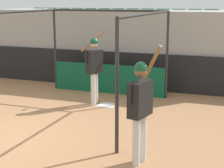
{
  "coord_description": "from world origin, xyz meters",
  "views": [
    {
      "loc": [
        4.6,
        -5.78,
        2.72
      ],
      "look_at": [
        1.91,
        1.48,
        0.96
      ],
      "focal_mm": 60.0,
      "sensor_mm": 36.0,
      "label": 1
    }
  ],
  "objects": [
    {
      "name": "outfield_wall",
      "position": [
        0.0,
        5.07,
        0.56
      ],
      "size": [
        24.0,
        0.12,
        1.12
      ],
      "color": "black",
      "rests_on": "ground"
    },
    {
      "name": "batting_cage",
      "position": [
        0.74,
        3.39,
        1.14
      ],
      "size": [
        3.55,
        4.18,
        2.45
      ],
      "color": "#282828",
      "rests_on": "ground"
    },
    {
      "name": "home_plate",
      "position": [
        1.19,
        3.03,
        0.01
      ],
      "size": [
        0.44,
        0.44,
        0.02
      ],
      "color": "white",
      "rests_on": "ground"
    },
    {
      "name": "bleacher_section",
      "position": [
        0.0,
        6.34,
        1.2
      ],
      "size": [
        8.15,
        2.4,
        2.4
      ],
      "color": "#9E9E99",
      "rests_on": "ground"
    },
    {
      "name": "player_batter",
      "position": [
        0.83,
        3.05,
        1.06
      ],
      "size": [
        0.6,
        0.94,
        1.92
      ],
      "rotation": [
        0.0,
        0.0,
        1.16
      ],
      "color": "silver",
      "rests_on": "ground"
    },
    {
      "name": "player_waiting",
      "position": [
        2.98,
        -0.07,
        1.06
      ],
      "size": [
        0.47,
        0.83,
        2.0
      ],
      "rotation": [
        0.0,
        0.0,
        1.34
      ],
      "color": "silver",
      "rests_on": "ground"
    }
  ]
}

